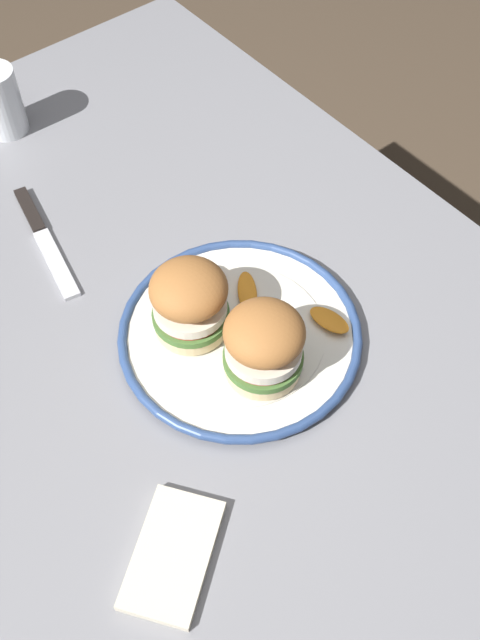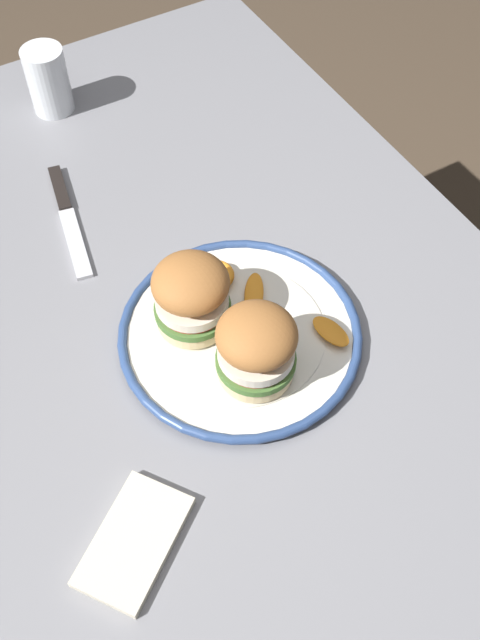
{
  "view_description": "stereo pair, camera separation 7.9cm",
  "coord_description": "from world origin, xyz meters",
  "px_view_note": "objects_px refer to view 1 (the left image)",
  "views": [
    {
      "loc": [
        0.44,
        -0.3,
        1.53
      ],
      "look_at": [
        0.04,
        0.02,
        0.8
      ],
      "focal_mm": 41.07,
      "sensor_mm": 36.0,
      "label": 1
    },
    {
      "loc": [
        0.48,
        -0.24,
        1.53
      ],
      "look_at": [
        0.04,
        0.02,
        0.8
      ],
      "focal_mm": 41.07,
      "sensor_mm": 36.0,
      "label": 2
    }
  ],
  "objects_px": {
    "drinking_glass": "(1,105)",
    "table_knife": "(41,234)",
    "dinner_plate": "(240,334)",
    "sandwich_half_left": "(264,344)",
    "sandwich_half_right": "(190,301)",
    "dining_table": "(212,372)"
  },
  "relations": [
    {
      "from": "table_knife",
      "to": "sandwich_half_right",
      "type": "bearing_deg",
      "value": 13.64
    },
    {
      "from": "dining_table",
      "to": "sandwich_half_left",
      "type": "distance_m",
      "value": 0.2
    },
    {
      "from": "dinner_plate",
      "to": "table_knife",
      "type": "height_order",
      "value": "dinner_plate"
    },
    {
      "from": "dining_table",
      "to": "sandwich_half_right",
      "type": "distance_m",
      "value": 0.18
    },
    {
      "from": "dinner_plate",
      "to": "sandwich_half_left",
      "type": "height_order",
      "value": "sandwich_half_left"
    },
    {
      "from": "dining_table",
      "to": "drinking_glass",
      "type": "distance_m",
      "value": 0.53
    },
    {
      "from": "sandwich_half_left",
      "to": "dinner_plate",
      "type": "bearing_deg",
      "value": 167.64
    },
    {
      "from": "table_knife",
      "to": "dining_table",
      "type": "bearing_deg",
      "value": 17.72
    },
    {
      "from": "sandwich_half_right",
      "to": "table_knife",
      "type": "height_order",
      "value": "sandwich_half_right"
    },
    {
      "from": "dinner_plate",
      "to": "drinking_glass",
      "type": "height_order",
      "value": "drinking_glass"
    },
    {
      "from": "drinking_glass",
      "to": "table_knife",
      "type": "bearing_deg",
      "value": -17.78
    },
    {
      "from": "sandwich_half_left",
      "to": "table_knife",
      "type": "bearing_deg",
      "value": -165.79
    },
    {
      "from": "drinking_glass",
      "to": "table_knife",
      "type": "distance_m",
      "value": 0.25
    },
    {
      "from": "dining_table",
      "to": "sandwich_half_right",
      "type": "relative_size",
      "value": 12.91
    },
    {
      "from": "sandwich_half_left",
      "to": "dining_table",
      "type": "bearing_deg",
      "value": -176.12
    },
    {
      "from": "dinner_plate",
      "to": "drinking_glass",
      "type": "bearing_deg",
      "value": -176.53
    },
    {
      "from": "sandwich_half_left",
      "to": "table_knife",
      "type": "relative_size",
      "value": 0.53
    },
    {
      "from": "drinking_glass",
      "to": "dinner_plate",
      "type": "bearing_deg",
      "value": 3.47
    },
    {
      "from": "sandwich_half_right",
      "to": "table_knife",
      "type": "distance_m",
      "value": 0.28
    },
    {
      "from": "sandwich_half_left",
      "to": "drinking_glass",
      "type": "height_order",
      "value": "sandwich_half_left"
    },
    {
      "from": "dining_table",
      "to": "dinner_plate",
      "type": "xyz_separation_m",
      "value": [
        0.04,
        0.02,
        0.12
      ]
    },
    {
      "from": "dinner_plate",
      "to": "table_knife",
      "type": "distance_m",
      "value": 0.33
    }
  ]
}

